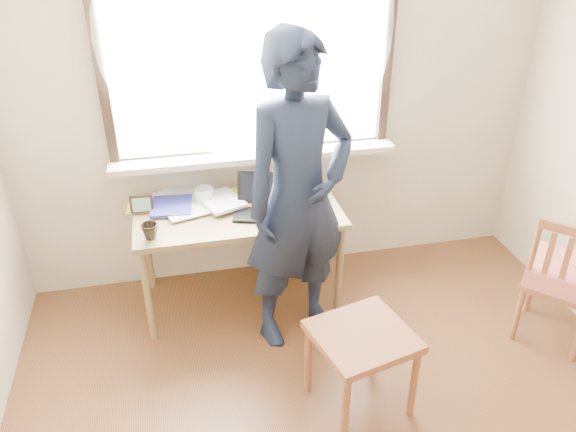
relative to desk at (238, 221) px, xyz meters
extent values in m
cube|color=beige|center=(0.36, 0.37, 0.69)|extent=(3.50, 0.02, 2.60)
cube|color=white|center=(0.16, 0.35, 0.99)|extent=(1.70, 0.01, 1.30)
cube|color=black|center=(0.16, 0.34, 0.31)|extent=(1.82, 0.06, 0.06)
cube|color=black|center=(-0.72, 0.34, 0.99)|extent=(0.06, 0.06, 1.30)
cube|color=black|center=(1.04, 0.34, 0.99)|extent=(0.06, 0.06, 1.30)
cube|color=beige|center=(0.16, 0.27, 0.32)|extent=(1.85, 0.20, 0.04)
cube|color=white|center=(0.16, 0.28, 1.09)|extent=(1.95, 0.02, 1.65)
cube|color=olive|center=(0.00, 0.00, 0.05)|extent=(1.28, 0.64, 0.04)
cylinder|color=olive|center=(-0.59, -0.27, -0.29)|extent=(0.05, 0.05, 0.65)
cylinder|color=olive|center=(-0.59, 0.27, -0.29)|extent=(0.05, 0.05, 0.65)
cylinder|color=olive|center=(0.59, -0.27, -0.29)|extent=(0.05, 0.05, 0.65)
cylinder|color=olive|center=(0.59, 0.27, -0.29)|extent=(0.05, 0.05, 0.65)
cube|color=black|center=(0.14, -0.08, 0.08)|extent=(0.39, 0.32, 0.02)
cube|color=black|center=(0.17, 0.03, 0.19)|extent=(0.34, 0.17, 0.22)
cube|color=black|center=(0.17, 0.03, 0.19)|extent=(0.29, 0.14, 0.18)
cube|color=black|center=(0.14, -0.09, 0.08)|extent=(0.32, 0.22, 0.00)
imported|color=white|center=(-0.19, 0.16, 0.12)|extent=(0.18, 0.18, 0.10)
imported|color=black|center=(-0.53, -0.21, 0.12)|extent=(0.11, 0.11, 0.09)
ellipsoid|color=black|center=(0.41, -0.10, 0.09)|extent=(0.10, 0.07, 0.04)
cube|color=#BB4622|center=(-0.18, 0.15, 0.08)|extent=(0.22, 0.24, 0.02)
cube|color=white|center=(-0.32, 0.16, 0.08)|extent=(0.31, 0.34, 0.01)
cube|color=white|center=(-0.43, 0.21, 0.09)|extent=(0.29, 0.32, 0.02)
cube|color=#D6E636|center=(-0.56, 0.25, 0.09)|extent=(0.31, 0.33, 0.01)
cube|color=#BB4622|center=(-0.48, 0.11, 0.10)|extent=(0.36, 0.36, 0.02)
cube|color=#BB4622|center=(-0.05, 0.18, 0.09)|extent=(0.29, 0.34, 0.01)
cube|color=white|center=(-0.32, 0.29, 0.10)|extent=(0.24, 0.32, 0.01)
cube|color=white|center=(-0.17, 0.12, 0.10)|extent=(0.35, 0.34, 0.01)
imported|color=white|center=(-0.35, 0.22, 0.08)|extent=(0.34, 0.35, 0.03)
imported|color=white|center=(0.32, 0.23, 0.08)|extent=(0.25, 0.27, 0.02)
cube|color=black|center=(-0.58, 0.10, 0.13)|extent=(0.14, 0.02, 0.11)
cube|color=#468139|center=(-0.58, 0.10, 0.13)|extent=(0.11, 0.01, 0.08)
cube|color=#985632|center=(0.47, -1.03, -0.15)|extent=(0.57, 0.55, 0.04)
cylinder|color=#985632|center=(0.32, -1.27, -0.39)|extent=(0.04, 0.04, 0.44)
cylinder|color=#985632|center=(0.23, -0.89, -0.39)|extent=(0.04, 0.04, 0.44)
cylinder|color=#985632|center=(0.72, -1.17, -0.39)|extent=(0.04, 0.04, 0.44)
cylinder|color=#985632|center=(0.63, -0.80, -0.39)|extent=(0.04, 0.04, 0.44)
cube|color=#985632|center=(1.81, -0.78, -0.22)|extent=(0.55, 0.55, 0.04)
cylinder|color=#985632|center=(1.82, -0.54, -0.43)|extent=(0.03, 0.03, 0.37)
cylinder|color=#985632|center=(1.58, -0.76, -0.43)|extent=(0.03, 0.03, 0.37)
cylinder|color=#985632|center=(1.57, -0.77, 0.02)|extent=(0.03, 0.03, 0.45)
cube|color=#985632|center=(1.69, -0.89, 0.22)|extent=(0.27, 0.29, 0.05)
cube|color=#985632|center=(1.69, -0.89, 0.00)|extent=(0.03, 0.04, 0.36)
cube|color=#985632|center=(1.63, -0.83, 0.00)|extent=(0.03, 0.04, 0.36)
cube|color=red|center=(1.81, -0.78, -0.15)|extent=(0.54, 0.54, 0.12)
imported|color=black|center=(0.30, -0.37, 0.31)|extent=(0.78, 0.63, 1.86)
camera|label=1|loc=(-0.36, -3.05, 1.77)|focal=35.00mm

